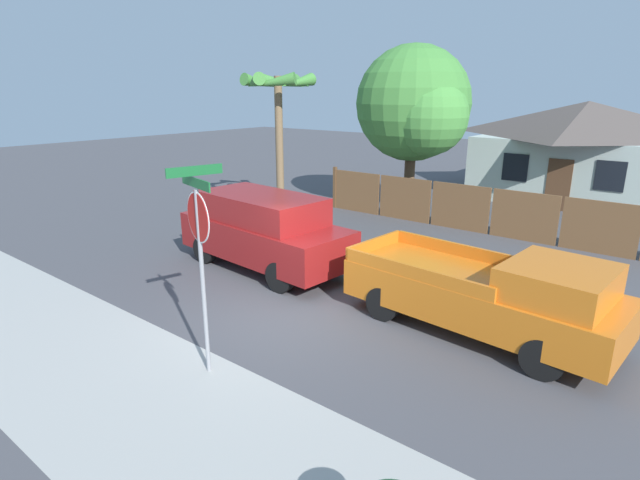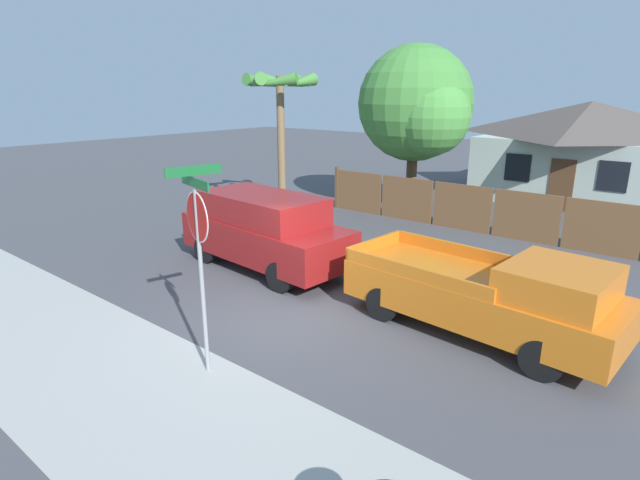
{
  "view_description": "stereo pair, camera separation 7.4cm",
  "coord_description": "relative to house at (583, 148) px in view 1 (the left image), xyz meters",
  "views": [
    {
      "loc": [
        6.51,
        -7.03,
        4.52
      ],
      "look_at": [
        0.48,
        0.55,
        1.6
      ],
      "focal_mm": 28.0,
      "sensor_mm": 36.0,
      "label": 1
    },
    {
      "loc": [
        6.57,
        -6.99,
        4.52
      ],
      "look_at": [
        0.48,
        0.55,
        1.6
      ],
      "focal_mm": 28.0,
      "sensor_mm": 36.0,
      "label": 2
    }
  ],
  "objects": [
    {
      "name": "ground_plane",
      "position": [
        -1.86,
        -17.04,
        -2.11
      ],
      "size": [
        80.0,
        80.0,
        0.0
      ],
      "primitive_type": "plane",
      "color": "#47474C"
    },
    {
      "name": "sidewalk_strip",
      "position": [
        -1.86,
        -20.64,
        -2.11
      ],
      "size": [
        36.0,
        3.2,
        0.01
      ],
      "color": "#A3A39E",
      "rests_on": "ground"
    },
    {
      "name": "wooden_fence",
      "position": [
        -0.78,
        -8.4,
        -1.35
      ],
      "size": [
        12.68,
        0.12,
        1.63
      ],
      "color": "brown",
      "rests_on": "ground"
    },
    {
      "name": "house",
      "position": [
        0.0,
        0.0,
        0.0
      ],
      "size": [
        8.15,
        7.35,
        4.08
      ],
      "color": "#B2C1B7",
      "rests_on": "ground"
    },
    {
      "name": "oak_tree",
      "position": [
        -4.31,
        -7.14,
        1.83
      ],
      "size": [
        4.43,
        4.22,
        6.16
      ],
      "color": "brown",
      "rests_on": "ground"
    },
    {
      "name": "palm_tree",
      "position": [
        -7.94,
        -10.62,
        2.25
      ],
      "size": [
        2.53,
        2.73,
        5.1
      ],
      "color": "brown",
      "rests_on": "ground"
    },
    {
      "name": "red_suv",
      "position": [
        -4.26,
        -15.23,
        -1.06
      ],
      "size": [
        5.01,
        2.32,
        1.96
      ],
      "rotation": [
        0.0,
        0.0,
        -0.08
      ],
      "color": "maroon",
      "rests_on": "ground"
    },
    {
      "name": "orange_pickup",
      "position": [
        1.72,
        -15.25,
        -1.29
      ],
      "size": [
        5.27,
        2.39,
        1.67
      ],
      "rotation": [
        0.0,
        0.0,
        -0.08
      ],
      "color": "orange",
      "rests_on": "ground"
    },
    {
      "name": "stop_sign",
      "position": [
        -1.41,
        -19.46,
        0.25
      ],
      "size": [
        0.96,
        0.86,
        3.44
      ],
      "rotation": [
        0.0,
        0.0,
        -0.26
      ],
      "color": "gray",
      "rests_on": "ground"
    }
  ]
}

